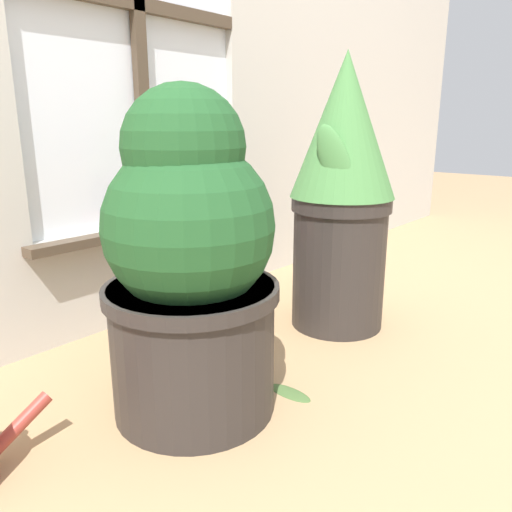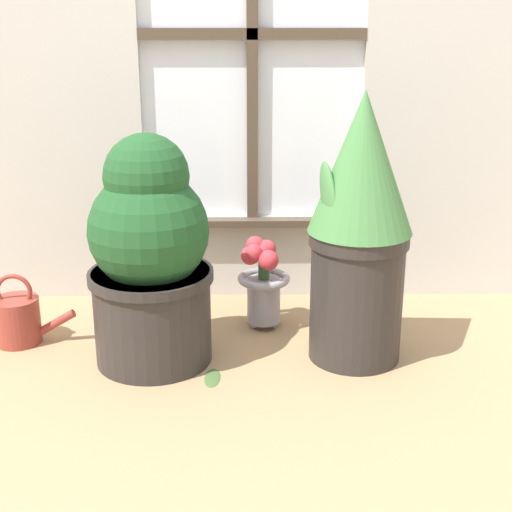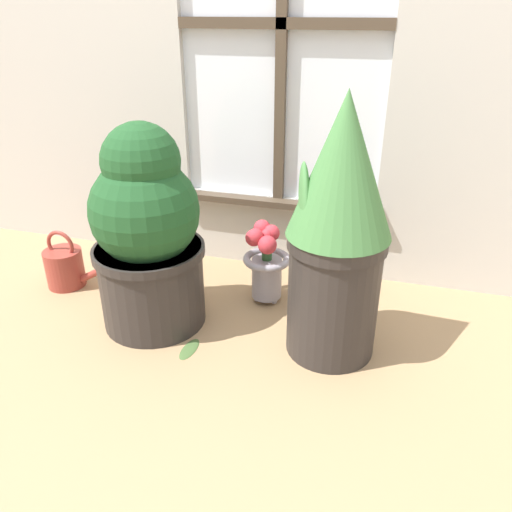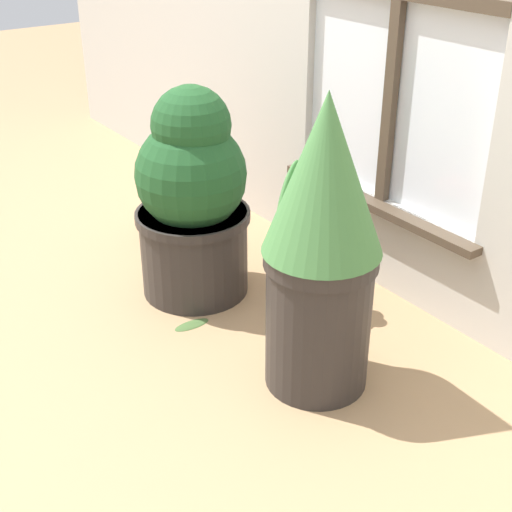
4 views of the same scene
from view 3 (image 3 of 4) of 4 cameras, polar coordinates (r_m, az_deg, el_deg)
The scene contains 6 objects.
ground_plane at distance 1.50m, azimuth -3.82°, elevation -11.93°, with size 10.00×10.00×0.00m, color tan.
potted_plant_left at distance 1.56m, azimuth -12.31°, elevation 2.53°, with size 0.35×0.35×0.65m.
potted_plant_right at distance 1.37m, azimuth 9.35°, elevation 3.17°, with size 0.29×0.29×0.76m.
flower_vase at distance 1.70m, azimuth 1.10°, elevation -0.57°, with size 0.16×0.16×0.29m.
watering_can at distance 1.97m, azimuth -20.97°, elevation -1.15°, with size 0.25×0.14×0.22m.
fallen_leaf at distance 1.55m, azimuth -7.63°, elevation -10.40°, with size 0.05×0.11×0.01m.
Camera 3 is at (0.42, -1.10, 0.93)m, focal length 35.00 mm.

